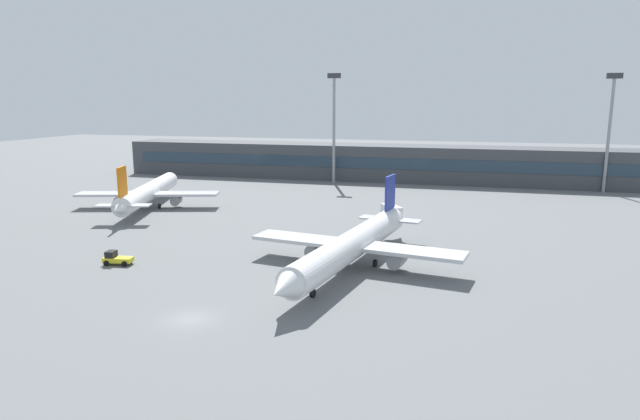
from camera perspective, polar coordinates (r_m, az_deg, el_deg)
ground_plane at (r=90.77m, az=-1.24°, el=-1.79°), size 400.00×400.00×0.00m
terminal_building at (r=145.50m, az=5.16°, el=4.91°), size 132.55×12.13×9.00m
airplane_near at (r=68.29m, az=3.27°, el=-3.64°), size 27.62×39.22×9.73m
airplane_mid at (r=112.84m, az=-17.09°, el=1.81°), size 27.06×38.05×9.60m
baggage_tug_yellow at (r=75.01m, az=-20.17°, el=-4.68°), size 3.77×2.22×1.75m
service_van_white at (r=99.27m, az=7.33°, el=-0.09°), size 4.44×5.47×2.08m
floodlight_tower_west at (r=139.28m, az=27.59°, el=7.79°), size 3.20×0.80×26.15m
floodlight_tower_east at (r=138.18m, az=1.44°, el=9.16°), size 3.20×0.80×26.75m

